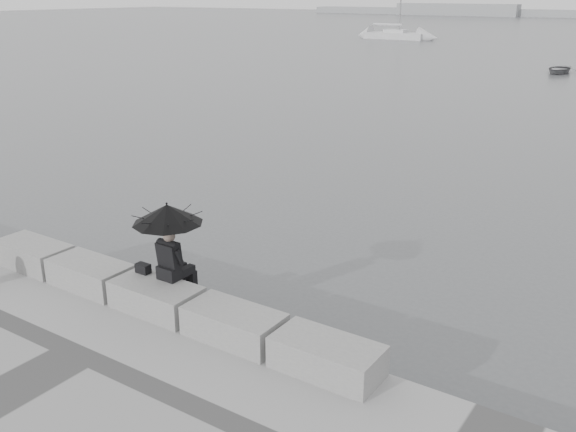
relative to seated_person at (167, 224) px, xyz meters
The scene contains 10 objects.
ground 2.02m from the seated_person, 111.84° to the left, with size 360.00×360.00×0.00m, color #4C4E51.
stone_block_far_left 3.69m from the seated_person, behind, with size 1.60×0.80×0.50m, color gray.
stone_block_left 2.18m from the seated_person, 169.29° to the right, with size 1.60×0.80×0.50m, color gray.
stone_block_centre 1.31m from the seated_person, 98.23° to the right, with size 1.60×0.80×0.50m, color gray.
stone_block_right 2.11m from the seated_person, 11.32° to the right, with size 1.60×0.80×0.50m, color gray.
stone_block_far_right 3.60m from the seated_person, ahead, with size 1.60×0.80×0.50m, color gray.
seated_person is the anchor object (origin of this frame).
bag 1.09m from the seated_person, 169.56° to the right, with size 0.27×0.15×0.17m, color black.
sailboat_left 74.79m from the seated_person, 111.87° to the left, with size 7.75×2.41×12.90m.
dinghy 43.70m from the seated_person, 93.67° to the left, with size 3.30×1.40×0.56m, color gray.
Camera 1 is at (7.41, -7.43, 5.73)m, focal length 40.00 mm.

